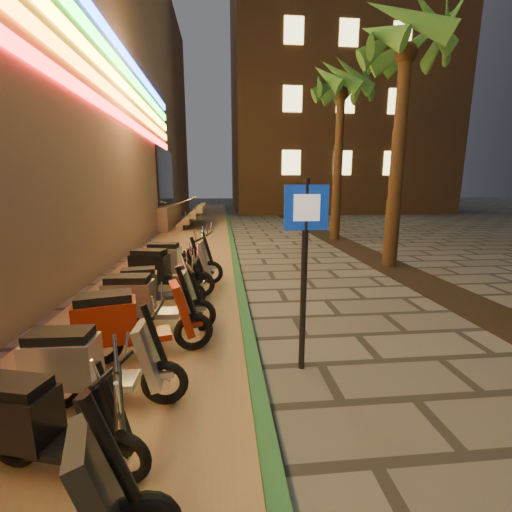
{
  "coord_description": "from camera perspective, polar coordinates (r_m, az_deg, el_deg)",
  "views": [
    {
      "loc": [
        -1.26,
        -2.39,
        2.33
      ],
      "look_at": [
        -0.73,
        3.04,
        1.2
      ],
      "focal_mm": 24.0,
      "sensor_mm": 36.0,
      "label": 1
    }
  ],
  "objects": [
    {
      "name": "scooter_4",
      "position": [
        3.52,
        -32.17,
        -22.46
      ],
      "size": [
        1.48,
        0.74,
        1.05
      ],
      "rotation": [
        0.0,
        0.0,
        -0.27
      ],
      "color": "black",
      "rests_on": "ground"
    },
    {
      "name": "parking_strip",
      "position": [
        12.67,
        -11.56,
        0.92
      ],
      "size": [
        3.4,
        60.0,
        0.01
      ],
      "primitive_type": "cube",
      "color": "#8C7251",
      "rests_on": "ground"
    },
    {
      "name": "scooter_9",
      "position": [
        7.59,
        -15.36,
        -2.2
      ],
      "size": [
        1.82,
        0.9,
        1.29
      ],
      "rotation": [
        0.0,
        0.0,
        -0.25
      ],
      "color": "black",
      "rests_on": "ground"
    },
    {
      "name": "scooter_5",
      "position": [
        4.13,
        -26.19,
        -15.94
      ],
      "size": [
        1.62,
        0.57,
        1.15
      ],
      "rotation": [
        0.0,
        0.0,
        -0.02
      ],
      "color": "black",
      "rests_on": "ground"
    },
    {
      "name": "apartment_block",
      "position": [
        37.29,
        11.95,
        27.33
      ],
      "size": [
        18.0,
        16.06,
        25.0
      ],
      "color": "brown",
      "rests_on": "ground"
    },
    {
      "name": "scooter_6",
      "position": [
        4.92,
        -20.44,
        -10.28
      ],
      "size": [
        1.79,
        0.88,
        1.27
      ],
      "rotation": [
        0.0,
        0.0,
        0.25
      ],
      "color": "black",
      "rests_on": "ground"
    },
    {
      "name": "green_curb",
      "position": [
        12.6,
        -3.86,
        1.28
      ],
      "size": [
        0.18,
        60.0,
        0.1
      ],
      "primitive_type": "cube",
      "color": "#215A33",
      "rests_on": "ground"
    },
    {
      "name": "scooter_8",
      "position": [
        6.68,
        -16.82,
        -4.92
      ],
      "size": [
        1.57,
        0.66,
        1.1
      ],
      "rotation": [
        0.0,
        0.0,
        0.17
      ],
      "color": "black",
      "rests_on": "ground"
    },
    {
      "name": "ground",
      "position": [
        3.57,
        19.29,
        -29.87
      ],
      "size": [
        120.0,
        120.0,
        0.0
      ],
      "primitive_type": "plane",
      "color": "#474442",
      "rests_on": "ground"
    },
    {
      "name": "pedestrian_sign",
      "position": [
        4.17,
        8.15,
        0.96
      ],
      "size": [
        0.53,
        0.09,
        2.41
      ],
      "rotation": [
        0.0,
        0.0,
        0.01
      ],
      "color": "black",
      "rests_on": "ground"
    },
    {
      "name": "planting_strip",
      "position": [
        9.14,
        26.85,
        -4.28
      ],
      "size": [
        1.2,
        40.0,
        0.02
      ],
      "primitive_type": "cube",
      "color": "black",
      "rests_on": "ground"
    },
    {
      "name": "palm_c",
      "position": [
        11.1,
        23.74,
        28.64
      ],
      "size": [
        2.97,
        3.02,
        6.91
      ],
      "color": "#472D19",
      "rests_on": "ground"
    },
    {
      "name": "palm_d",
      "position": [
        15.61,
        14.03,
        24.8
      ],
      "size": [
        2.97,
        3.02,
        7.16
      ],
      "color": "#472D19",
      "rests_on": "ground"
    },
    {
      "name": "scooter_7",
      "position": [
        5.76,
        -17.8,
        -7.05
      ],
      "size": [
        1.74,
        0.61,
        1.23
      ],
      "rotation": [
        0.0,
        0.0,
        -0.04
      ],
      "color": "black",
      "rests_on": "ground"
    },
    {
      "name": "scooter_10",
      "position": [
        8.4,
        -13.27,
        -0.79
      ],
      "size": [
        1.82,
        0.75,
        1.28
      ],
      "rotation": [
        0.0,
        0.0,
        -0.15
      ],
      "color": "black",
      "rests_on": "ground"
    }
  ]
}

